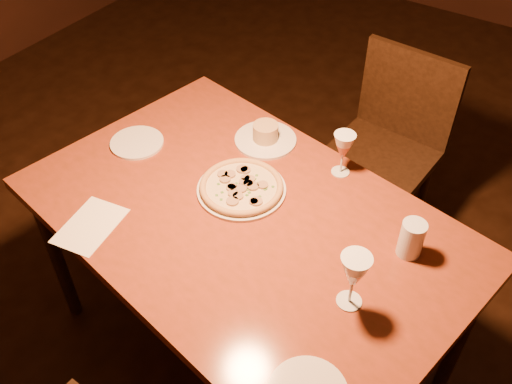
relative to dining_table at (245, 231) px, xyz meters
The scene contains 10 objects.
floor 0.75m from the dining_table, ahead, with size 7.00×7.00×0.00m, color black.
dining_table is the anchor object (origin of this frame).
chair_far 0.97m from the dining_table, 82.09° to the left, with size 0.48×0.48×0.93m.
pizza_plate 0.15m from the dining_table, 129.71° to the left, with size 0.31×0.31×0.03m.
ramekin_saucer 0.42m from the dining_table, 113.22° to the left, with size 0.23×0.23×0.07m.
wine_glass_far 0.43m from the dining_table, 66.49° to the left, with size 0.08×0.08×0.17m, color #AF6149, non-canonical shape.
wine_glass_right 0.48m from the dining_table, 14.78° to the right, with size 0.09×0.09×0.19m, color #AF6149, non-canonical shape.
water_tumbler 0.54m from the dining_table, 16.43° to the left, with size 0.07×0.07×0.12m, color silver.
side_plate_left 0.57m from the dining_table, behind, with size 0.20×0.20×0.01m, color silver.
menu_card 0.50m from the dining_table, 141.43° to the right, with size 0.16×0.23×0.00m, color white.
Camera 1 is at (0.53, -1.05, 2.13)m, focal length 40.00 mm.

